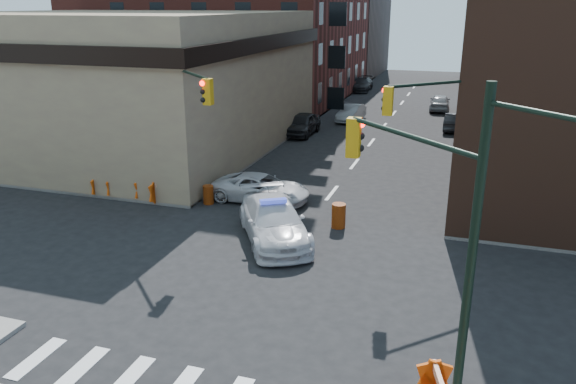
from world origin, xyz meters
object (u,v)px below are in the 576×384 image
Objects in this scene: parked_car_wnear at (302,124)px; barrel_bank at (208,195)px; pickup at (261,188)px; police_car at (274,221)px; barricade_nw_a at (148,191)px; parked_car_enear at (454,122)px; pedestrian_a at (195,180)px; pedestrian_b at (126,171)px; parked_car_wfar at (351,113)px; barrel_road at (339,216)px.

barrel_bank is at bearing -89.17° from parked_car_wnear.
pickup reaches higher than barrel_bank.
police_car is 7.93m from barricade_nw_a.
parked_car_enear is 4.40× the size of barrel_bank.
parked_car_enear is 24.21m from pedestrian_a.
pedestrian_b is (-10.03, 4.36, 0.07)m from police_car.
police_car is at bearing -79.74° from parked_car_wfar.
parked_car_wnear reaches higher than barrel_road.
parked_car_wfar is 2.77× the size of pedestrian_b.
pickup is 3.43m from pedestrian_a.
parked_car_wnear is at bearing 122.54° from pedestrian_a.
parked_car_enear reaches higher than barrel_road.
barrel_bank is at bearing 4.35° from pedestrian_a.
pedestrian_b is at bearing -104.45° from parked_car_wfar.
pickup is at bearing 25.52° from barrel_bank.
pedestrian_b reaches higher than parked_car_enear.
pedestrian_b is (-4.41, 0.46, -0.01)m from pedestrian_a.
pedestrian_b is (-16.41, -20.57, 0.24)m from parked_car_enear.
pickup is (-2.23, 4.42, -0.16)m from police_car.
police_car is 6.25× the size of barrel_bank.
pedestrian_a reaches higher than police_car.
pedestrian_b reaches higher than parked_car_wfar.
parked_car_wfar is 22.40m from pedestrian_a.
parked_car_enear is (11.00, 5.19, -0.14)m from parked_car_wnear.
pedestrian_a is 1.68× the size of barrel_bank.
barrel_road reaches higher than barrel_bank.
parked_car_wfar is 2.72× the size of pedestrian_a.
pedestrian_a is (-12.00, -21.02, 0.26)m from parked_car_enear.
parked_car_enear is at bearing -1.77° from parked_car_wfar.
police_car is 5.28× the size of barrel_road.
pedestrian_a reaches higher than barrel_bank.
parked_car_enear is at bearing 96.44° from pedestrian_a.
pedestrian_a reaches higher than barrel_road.
pedestrian_a is (-5.61, 3.90, 0.09)m from police_car.
parked_car_wfar reaches higher than barricade_nw_a.
parked_car_enear is at bearing 47.38° from pedestrian_b.
parked_car_wfar is at bearing 91.40° from barricade_nw_a.
barrel_bank is 0.71× the size of barricade_nw_a.
pedestrian_b is at bearing 168.73° from barrel_bank.
parked_car_enear is at bearing 26.08° from parked_car_wnear.
police_car is 20.27m from parked_car_wnear.
barrel_road is at bearing 13.30° from police_car.
parked_car_wnear is at bearing -106.01° from parked_car_wfar.
pedestrian_b is 3.14m from barricade_nw_a.
parked_car_wfar is at bearing 100.50° from barrel_road.
barrel_road is (4.41, -23.82, -0.15)m from parked_car_wfar.
barricade_nw_a is at bearing -107.30° from pedestrian_a.
pickup is 15.50m from parked_car_wnear.
pedestrian_a is at bearing 167.86° from barrel_road.
barricade_nw_a is at bearing 178.34° from barrel_road.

